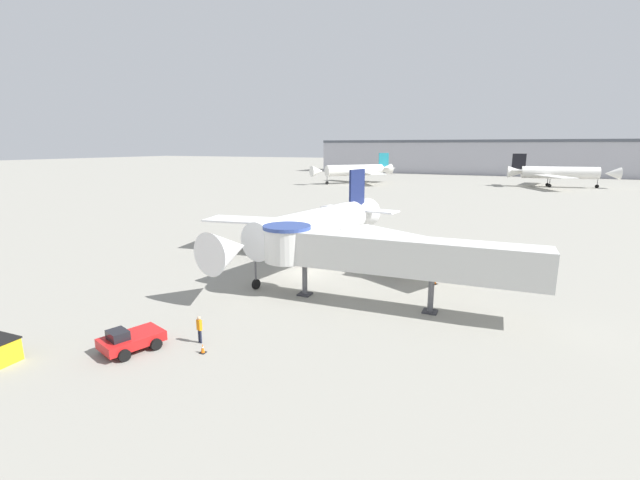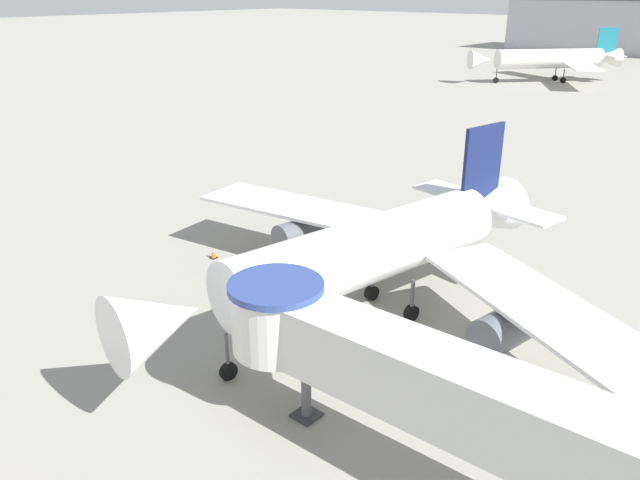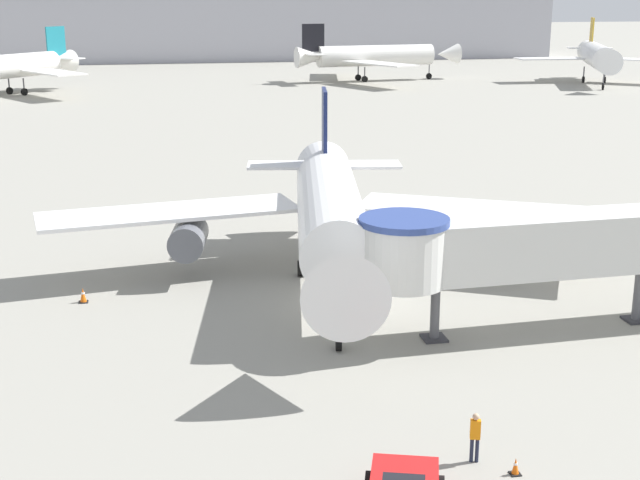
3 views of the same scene
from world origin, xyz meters
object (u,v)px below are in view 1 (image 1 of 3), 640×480
Objects in this scene: jet_bridge at (375,253)px; traffic_cone_port_wing at (212,250)px; ground_crew_marshaller at (199,328)px; background_jet_black_tail at (557,173)px; main_airplane at (316,227)px; traffic_cone_starboard_wing at (435,281)px; pushback_tug_red at (130,339)px; background_jet_teal_tail at (356,170)px; traffic_cone_apron_front at (203,349)px.

traffic_cone_port_wing is (-22.53, 8.24, -3.92)m from jet_bridge.
traffic_cone_port_wing is 24.22m from ground_crew_marshaller.
ground_crew_marshaller is 135.23m from background_jet_black_tail.
main_airplane is 55.63× the size of traffic_cone_starboard_wing.
background_jet_teal_tail reaches higher than pushback_tug_red.
traffic_cone_starboard_wing is (3.69, 7.35, -4.02)m from jet_bridge.
ground_crew_marshaller is at bearing 135.30° from traffic_cone_apron_front.
ground_crew_marshaller is at bearing -53.78° from traffic_cone_port_wing.
ground_crew_marshaller is (-8.22, -11.29, -3.24)m from jet_bridge.
jet_bridge is 18.40m from pushback_tug_red.
traffic_cone_port_wing is (-13.34, -0.52, -3.77)m from main_airplane.
background_jet_black_tail is (61.42, 12.32, 0.01)m from background_jet_teal_tail.
background_jet_teal_tail is 62.64m from background_jet_black_tail.
jet_bridge is 5.46× the size of pushback_tug_red.
traffic_cone_apron_front is 0.02× the size of background_jet_black_tail.
main_airplane is 13.87m from traffic_cone_port_wing.
traffic_cone_apron_front is 1.03× the size of traffic_cone_starboard_wing.
background_jet_black_tail is at bearing 94.32° from pushback_tug_red.
main_airplane reaches higher than jet_bridge.
traffic_cone_starboard_wing is at bearing 3.08° from main_airplane.
main_airplane is at bearing 95.53° from traffic_cone_apron_front.
traffic_cone_apron_front is 25.70m from traffic_cone_port_wing.
main_airplane is at bearing -31.79° from background_jet_teal_tail.
background_jet_teal_tail reaches higher than ground_crew_marshaller.
pushback_tug_red reaches higher than traffic_cone_starboard_wing.
jet_bridge is at bearing -28.71° from background_jet_teal_tail.
traffic_cone_starboard_wing is (15.21, 21.24, -0.43)m from pushback_tug_red.
traffic_cone_apron_front is 0.02× the size of background_jet_teal_tail.
jet_bridge is 28.27× the size of traffic_cone_port_wing.
traffic_cone_starboard_wing is 26.23m from traffic_cone_port_wing.
background_jet_teal_tail is (-43.53, 100.89, 4.20)m from traffic_cone_starboard_wing.
background_jet_teal_tail is at bearing 121.21° from pushback_tug_red.
background_jet_teal_tail is (-31.61, 119.53, 3.42)m from ground_crew_marshaller.
traffic_cone_starboard_wing is at bearing 61.19° from traffic_cone_apron_front.
traffic_cone_starboard_wing is (10.84, 19.71, -0.01)m from traffic_cone_apron_front.
traffic_cone_apron_front is 0.77× the size of traffic_cone_port_wing.
pushback_tug_red reaches higher than traffic_cone_apron_front.
background_jet_teal_tail is 0.78× the size of background_jet_black_tail.
background_jet_teal_tail is at bearing 120.94° from ground_crew_marshaller.
traffic_cone_starboard_wing is (12.88, -1.40, -3.87)m from main_airplane.
ground_crew_marshaller is (14.30, -19.53, 0.68)m from traffic_cone_port_wing.
background_jet_teal_tail is (-17.31, 100.01, 4.10)m from traffic_cone_port_wing.
ground_crew_marshaller is at bearing -122.58° from traffic_cone_starboard_wing.
ground_crew_marshaller reaches higher than traffic_cone_apron_front.
ground_crew_marshaller is 123.69m from background_jet_teal_tail.
ground_crew_marshaller is 0.07× the size of background_jet_teal_tail.
traffic_cone_starboard_wing is 22.14m from ground_crew_marshaller.
jet_bridge is 24.30m from traffic_cone_port_wing.
background_jet_black_tail is (17.89, 113.22, 4.21)m from traffic_cone_starboard_wing.
main_airplane reaches higher than ground_crew_marshaller.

